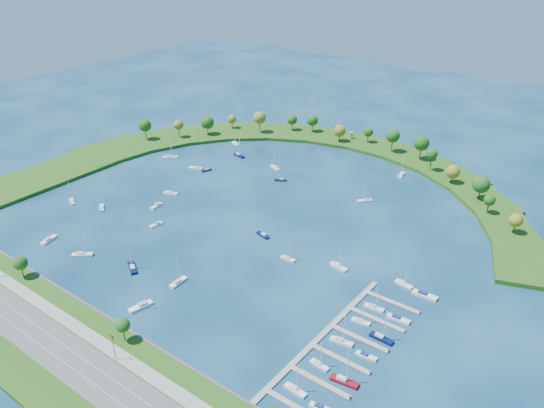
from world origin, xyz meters
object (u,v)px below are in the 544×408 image
Objects in this scene: moored_boat_8 at (207,170)px; moored_boat_15 at (263,234)px; harbor_tower at (351,135)px; moored_boat_7 at (236,143)px; moored_boat_18 at (365,200)px; dock_system at (339,343)px; moored_boat_13 at (156,205)px; moored_boat_1 at (178,282)px; docked_boat_6 at (361,321)px; moored_boat_6 at (170,157)px; docked_boat_11 at (424,295)px; docked_boat_2 at (319,364)px; docked_boat_3 at (344,380)px; moored_boat_16 at (141,306)px; docked_boat_10 at (404,283)px; docked_boat_7 at (381,337)px; docked_boat_1 at (321,408)px; moored_boat_11 at (72,201)px; moored_boat_0 at (281,179)px; moored_boat_5 at (156,224)px; docked_boat_9 at (398,319)px; moored_boat_10 at (82,254)px; moored_boat_12 at (239,155)px; docked_boat_0 at (295,389)px; moored_boat_9 at (339,266)px; moored_boat_21 at (196,168)px; docked_boat_5 at (366,356)px; moored_boat_20 at (275,167)px; docked_boat_4 at (341,341)px; moored_boat_2 at (288,258)px; moored_boat_4 at (132,267)px; moored_boat_17 at (402,174)px; moored_boat_3 at (49,239)px.

moored_boat_8 is 84.89m from moored_boat_15.
moored_boat_7 is (-59.13, -51.57, -3.44)m from harbor_tower.
moored_boat_18 is (110.94, -23.36, 0.01)m from moored_boat_7.
moored_boat_13 reaches higher than dock_system.
moored_boat_1 is 1.22× the size of docked_boat_6.
moored_boat_6 is 1.39× the size of docked_boat_11.
docked_boat_3 reaches higher than docked_boat_2.
moored_boat_16 reaches higher than docked_boat_10.
docked_boat_7 is at bearing 72.23° from docked_boat_2.
moored_boat_6 is 1.23× the size of moored_boat_7.
moored_boat_11 is at bearing 159.21° from docked_boat_1.
moored_boat_11 is at bearing 21.89° from moored_boat_0.
moored_boat_15 is (48.33, 23.74, 0.03)m from moored_boat_5.
docked_boat_9 is at bearing -54.72° from harbor_tower.
docked_boat_3 is (185.61, -98.80, -0.00)m from moored_boat_6.
moored_boat_0 is 130.02m from docked_boat_6.
moored_boat_10 reaches higher than moored_boat_5.
moored_boat_16 reaches higher than docked_boat_3.
moored_boat_12 is 1.11× the size of docked_boat_10.
docked_boat_0 reaches higher than moored_boat_13.
docked_boat_10 reaches higher than docked_boat_6.
moored_boat_6 is 194.79m from docked_boat_9.
moored_boat_9 reaches higher than moored_boat_21.
docked_boat_5 is at bearing 82.13° from docked_boat_3.
moored_boat_15 is at bearing 89.68° from moored_boat_13.
moored_boat_0 is 0.73× the size of moored_boat_6.
moored_boat_20 reaches higher than harbor_tower.
docked_boat_4 is 1.38× the size of docked_boat_9.
docked_boat_5 is at bearing -58.61° from harbor_tower.
docked_boat_10 reaches higher than moored_boat_8.
moored_boat_2 is 1.03× the size of moored_boat_5.
moored_boat_11 reaches higher than moored_boat_5.
moored_boat_1 is at bearing -162.89° from docked_boat_9.
docked_boat_11 is at bearing 174.49° from moored_boat_7.
moored_boat_12 is at bearing 57.47° from moored_boat_10.
moored_boat_10 is at bearing 44.56° from moored_boat_4.
docked_boat_2 is at bearing 163.91° from docked_boat_3.
moored_boat_9 reaches higher than moored_boat_0.
harbor_tower is 0.32× the size of moored_boat_4.
docked_boat_6 is (25.63, -26.61, -0.06)m from moored_boat_9.
moored_boat_16 is (59.55, -61.70, 0.08)m from moored_boat_13.
moored_boat_8 is 0.75× the size of moored_boat_21.
moored_boat_16 is at bearing -158.12° from dock_system.
moored_boat_10 reaches higher than docked_boat_5.
moored_boat_4 is (-95.59, -13.28, 0.63)m from dock_system.
moored_boat_15 reaches higher than moored_boat_0.
docked_boat_5 is (181.97, -9.11, -0.32)m from moored_boat_11.
moored_boat_10 reaches higher than docked_boat_2.
moored_boat_21 is (-103.80, -66.04, 0.01)m from moored_boat_17.
moored_boat_3 is 1.09× the size of moored_boat_20.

